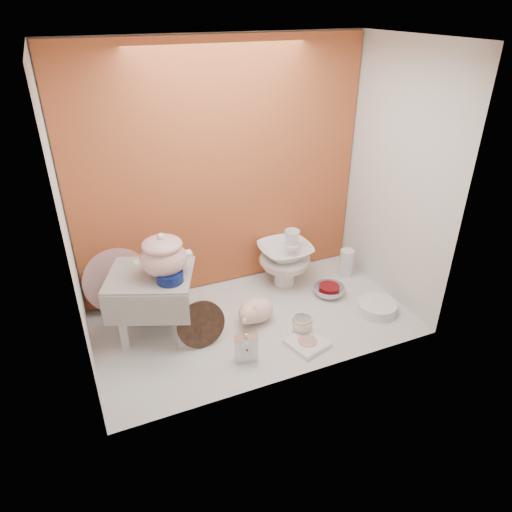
{
  "coord_description": "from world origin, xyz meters",
  "views": [
    {
      "loc": [
        -0.85,
        -2.02,
        1.65
      ],
      "look_at": [
        0.02,
        0.02,
        0.42
      ],
      "focal_mm": 32.59,
      "sensor_mm": 36.0,
      "label": 1
    }
  ],
  "objects_px": {
    "step_stool": "(154,304)",
    "floral_platter": "(118,281)",
    "crystal_bowl": "(329,291)",
    "plush_pig": "(256,310)",
    "blue_white_vase": "(157,295)",
    "gold_rim_teacup": "(302,324)",
    "soup_tureen": "(163,254)",
    "dinner_plate_stack": "(377,307)",
    "mantel_clock": "(246,347)",
    "porcelain_tower": "(285,258)"
  },
  "relations": [
    {
      "from": "soup_tureen",
      "to": "dinner_plate_stack",
      "type": "xyz_separation_m",
      "value": [
        1.19,
        -0.29,
        -0.47
      ]
    },
    {
      "from": "soup_tureen",
      "to": "crystal_bowl",
      "type": "xyz_separation_m",
      "value": [
        1.01,
        -0.02,
        -0.47
      ]
    },
    {
      "from": "soup_tureen",
      "to": "blue_white_vase",
      "type": "bearing_deg",
      "value": 94.7
    },
    {
      "from": "mantel_clock",
      "to": "plush_pig",
      "type": "xyz_separation_m",
      "value": [
        0.18,
        0.29,
        -0.01
      ]
    },
    {
      "from": "porcelain_tower",
      "to": "blue_white_vase",
      "type": "bearing_deg",
      "value": 179.78
    },
    {
      "from": "step_stool",
      "to": "dinner_plate_stack",
      "type": "bearing_deg",
      "value": 7.47
    },
    {
      "from": "mantel_clock",
      "to": "gold_rim_teacup",
      "type": "distance_m",
      "value": 0.39
    },
    {
      "from": "blue_white_vase",
      "to": "gold_rim_teacup",
      "type": "relative_size",
      "value": 2.09
    },
    {
      "from": "soup_tureen",
      "to": "gold_rim_teacup",
      "type": "relative_size",
      "value": 2.45
    },
    {
      "from": "floral_platter",
      "to": "mantel_clock",
      "type": "bearing_deg",
      "value": -54.62
    },
    {
      "from": "blue_white_vase",
      "to": "floral_platter",
      "type": "bearing_deg",
      "value": 147.44
    },
    {
      "from": "plush_pig",
      "to": "gold_rim_teacup",
      "type": "bearing_deg",
      "value": -63.55
    },
    {
      "from": "step_stool",
      "to": "blue_white_vase",
      "type": "height_order",
      "value": "step_stool"
    },
    {
      "from": "mantel_clock",
      "to": "plush_pig",
      "type": "distance_m",
      "value": 0.34
    },
    {
      "from": "gold_rim_teacup",
      "to": "mantel_clock",
      "type": "bearing_deg",
      "value": -166.37
    },
    {
      "from": "crystal_bowl",
      "to": "blue_white_vase",
      "type": "bearing_deg",
      "value": 166.75
    },
    {
      "from": "crystal_bowl",
      "to": "porcelain_tower",
      "type": "height_order",
      "value": "porcelain_tower"
    },
    {
      "from": "dinner_plate_stack",
      "to": "blue_white_vase",
      "type": "bearing_deg",
      "value": 157.09
    },
    {
      "from": "step_stool",
      "to": "blue_white_vase",
      "type": "bearing_deg",
      "value": 95.61
    },
    {
      "from": "step_stool",
      "to": "gold_rim_teacup",
      "type": "bearing_deg",
      "value": -1.83
    },
    {
      "from": "gold_rim_teacup",
      "to": "crystal_bowl",
      "type": "height_order",
      "value": "gold_rim_teacup"
    },
    {
      "from": "step_stool",
      "to": "gold_rim_teacup",
      "type": "height_order",
      "value": "step_stool"
    },
    {
      "from": "floral_platter",
      "to": "plush_pig",
      "type": "xyz_separation_m",
      "value": [
        0.7,
        -0.45,
        -0.12
      ]
    },
    {
      "from": "mantel_clock",
      "to": "dinner_plate_stack",
      "type": "distance_m",
      "value": 0.89
    },
    {
      "from": "blue_white_vase",
      "to": "dinner_plate_stack",
      "type": "bearing_deg",
      "value": -22.91
    },
    {
      "from": "crystal_bowl",
      "to": "step_stool",
      "type": "bearing_deg",
      "value": 176.84
    },
    {
      "from": "blue_white_vase",
      "to": "porcelain_tower",
      "type": "xyz_separation_m",
      "value": [
        0.83,
        -0.0,
        0.07
      ]
    },
    {
      "from": "blue_white_vase",
      "to": "dinner_plate_stack",
      "type": "distance_m",
      "value": 1.31
    },
    {
      "from": "floral_platter",
      "to": "gold_rim_teacup",
      "type": "distance_m",
      "value": 1.11
    },
    {
      "from": "floral_platter",
      "to": "blue_white_vase",
      "type": "height_order",
      "value": "floral_platter"
    },
    {
      "from": "floral_platter",
      "to": "gold_rim_teacup",
      "type": "bearing_deg",
      "value": -35.65
    },
    {
      "from": "step_stool",
      "to": "mantel_clock",
      "type": "height_order",
      "value": "step_stool"
    },
    {
      "from": "gold_rim_teacup",
      "to": "dinner_plate_stack",
      "type": "relative_size",
      "value": 0.48
    },
    {
      "from": "gold_rim_teacup",
      "to": "porcelain_tower",
      "type": "relative_size",
      "value": 0.3
    },
    {
      "from": "crystal_bowl",
      "to": "plush_pig",
      "type": "bearing_deg",
      "value": -172.05
    },
    {
      "from": "mantel_clock",
      "to": "dinner_plate_stack",
      "type": "height_order",
      "value": "mantel_clock"
    },
    {
      "from": "blue_white_vase",
      "to": "gold_rim_teacup",
      "type": "distance_m",
      "value": 0.87
    },
    {
      "from": "floral_platter",
      "to": "soup_tureen",
      "type": "bearing_deg",
      "value": -58.11
    },
    {
      "from": "blue_white_vase",
      "to": "dinner_plate_stack",
      "type": "xyz_separation_m",
      "value": [
        1.21,
        -0.51,
        -0.09
      ]
    },
    {
      "from": "mantel_clock",
      "to": "porcelain_tower",
      "type": "xyz_separation_m",
      "value": [
        0.51,
        0.6,
        0.1
      ]
    },
    {
      "from": "mantel_clock",
      "to": "dinner_plate_stack",
      "type": "relative_size",
      "value": 0.72
    },
    {
      "from": "step_stool",
      "to": "crystal_bowl",
      "type": "relative_size",
      "value": 2.21
    },
    {
      "from": "soup_tureen",
      "to": "crystal_bowl",
      "type": "relative_size",
      "value": 1.44
    },
    {
      "from": "soup_tureen",
      "to": "mantel_clock",
      "type": "distance_m",
      "value": 0.64
    },
    {
      "from": "step_stool",
      "to": "dinner_plate_stack",
      "type": "xyz_separation_m",
      "value": [
        1.26,
        -0.33,
        -0.16
      ]
    },
    {
      "from": "gold_rim_teacup",
      "to": "dinner_plate_stack",
      "type": "bearing_deg",
      "value": 0.36
    },
    {
      "from": "step_stool",
      "to": "floral_platter",
      "type": "xyz_separation_m",
      "value": [
        -0.15,
        0.31,
        0.0
      ]
    },
    {
      "from": "blue_white_vase",
      "to": "crystal_bowl",
      "type": "relative_size",
      "value": 1.22
    },
    {
      "from": "plush_pig",
      "to": "dinner_plate_stack",
      "type": "xyz_separation_m",
      "value": [
        0.71,
        -0.19,
        -0.05
      ]
    },
    {
      "from": "crystal_bowl",
      "to": "soup_tureen",
      "type": "bearing_deg",
      "value": 178.9
    }
  ]
}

